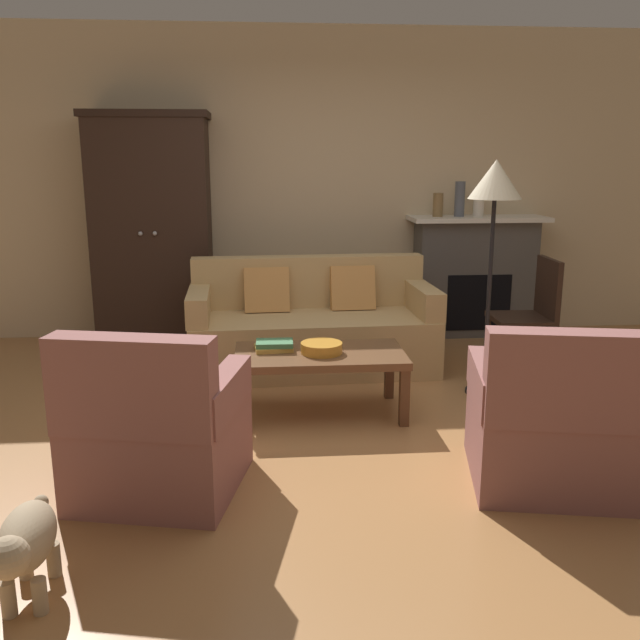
% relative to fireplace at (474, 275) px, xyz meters
% --- Properties ---
extents(ground_plane, '(9.60, 9.60, 0.00)m').
position_rel_fireplace_xyz_m(ground_plane, '(-1.55, -2.30, -0.57)').
color(ground_plane, '#B27A47').
extents(back_wall, '(7.20, 0.10, 2.80)m').
position_rel_fireplace_xyz_m(back_wall, '(-1.55, 0.25, 0.83)').
color(back_wall, beige).
rests_on(back_wall, ground).
extents(fireplace, '(1.26, 0.48, 1.12)m').
position_rel_fireplace_xyz_m(fireplace, '(0.00, 0.00, 0.00)').
color(fireplace, '#4C4947').
rests_on(fireplace, ground).
extents(armoire, '(1.06, 0.57, 2.03)m').
position_rel_fireplace_xyz_m(armoire, '(-2.95, -0.08, 0.45)').
color(armoire, black).
rests_on(armoire, ground).
extents(couch, '(1.95, 0.92, 0.86)m').
position_rel_fireplace_xyz_m(couch, '(-1.60, -0.94, -0.25)').
color(couch, tan).
rests_on(couch, ground).
extents(coffee_table, '(1.10, 0.60, 0.42)m').
position_rel_fireplace_xyz_m(coffee_table, '(-1.63, -1.97, -0.20)').
color(coffee_table, brown).
rests_on(coffee_table, ground).
extents(fruit_bowl, '(0.27, 0.27, 0.07)m').
position_rel_fireplace_xyz_m(fruit_bowl, '(-1.62, -2.00, -0.11)').
color(fruit_bowl, orange).
rests_on(fruit_bowl, coffee_table).
extents(book_stack, '(0.26, 0.19, 0.06)m').
position_rel_fireplace_xyz_m(book_stack, '(-1.92, -1.91, -0.12)').
color(book_stack, gold).
rests_on(book_stack, coffee_table).
extents(mantel_vase_bronze, '(0.09, 0.09, 0.21)m').
position_rel_fireplace_xyz_m(mantel_vase_bronze, '(-0.38, -0.02, 0.66)').
color(mantel_vase_bronze, olive).
rests_on(mantel_vase_bronze, fireplace).
extents(mantel_vase_slate, '(0.09, 0.09, 0.32)m').
position_rel_fireplace_xyz_m(mantel_vase_slate, '(-0.18, -0.02, 0.71)').
color(mantel_vase_slate, '#565B66').
rests_on(mantel_vase_slate, fireplace).
extents(mantel_vase_cream, '(0.10, 0.10, 0.21)m').
position_rel_fireplace_xyz_m(mantel_vase_cream, '(-0.00, -0.02, 0.66)').
color(mantel_vase_cream, beige).
rests_on(mantel_vase_cream, fireplace).
extents(armchair_near_left, '(0.91, 0.91, 0.88)m').
position_rel_fireplace_xyz_m(armchair_near_left, '(-2.52, -3.00, -0.25)').
color(armchair_near_left, '#935B56').
rests_on(armchair_near_left, ground).
extents(armchair_near_right, '(0.90, 0.90, 0.88)m').
position_rel_fireplace_xyz_m(armchair_near_right, '(-0.54, -3.07, -0.25)').
color(armchair_near_right, '#935B56').
rests_on(armchair_near_right, ground).
extents(side_chair_wooden, '(0.45, 0.45, 0.90)m').
position_rel_fireplace_xyz_m(side_chair_wooden, '(0.09, -1.21, -0.06)').
color(side_chair_wooden, black).
rests_on(side_chair_wooden, ground).
extents(floor_lamp, '(0.36, 0.36, 1.64)m').
position_rel_fireplace_xyz_m(floor_lamp, '(-0.42, -1.67, 0.85)').
color(floor_lamp, black).
rests_on(floor_lamp, ground).
extents(dog, '(0.23, 0.57, 0.39)m').
position_rel_fireplace_xyz_m(dog, '(-2.89, -3.84, -0.32)').
color(dog, tan).
rests_on(dog, ground).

